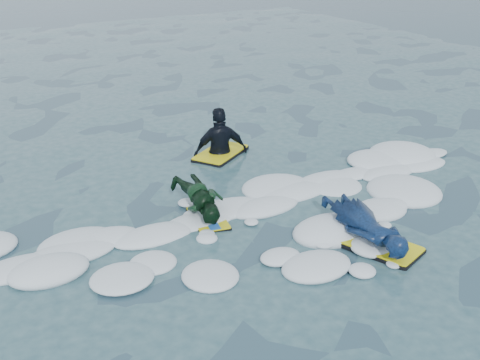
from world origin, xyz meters
name	(u,v)px	position (x,y,z in m)	size (l,w,h in m)	color
ground	(239,266)	(0.00, 0.00, 0.00)	(120.00, 120.00, 0.00)	#1B3340
foam_band	(204,234)	(0.00, 1.03, 0.00)	(12.00, 3.10, 0.30)	silver
prone_woman_unit	(368,227)	(1.91, -0.34, 0.24)	(1.02, 1.87, 0.47)	black
prone_child_unit	(202,201)	(0.23, 1.55, 0.27)	(0.86, 1.44, 0.53)	black
waiting_rider_unit	(221,153)	(1.71, 3.71, 0.06)	(1.38, 1.22, 1.82)	black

